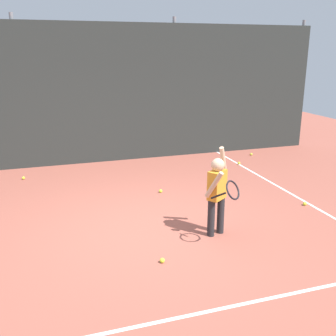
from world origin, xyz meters
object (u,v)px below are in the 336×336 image
(tennis_ball_1, at_px, (239,163))
(tennis_ball_0, at_px, (162,260))
(tennis_ball_8, at_px, (161,191))
(tennis_ball_3, at_px, (219,176))
(tennis_player, at_px, (218,190))
(tennis_ball_5, at_px, (305,204))
(tennis_ball_6, at_px, (251,154))
(tennis_ball_4, at_px, (23,178))

(tennis_ball_1, bearing_deg, tennis_ball_0, -129.26)
(tennis_ball_8, bearing_deg, tennis_ball_3, 19.72)
(tennis_player, xyz_separation_m, tennis_ball_8, (-0.28, 2.02, -0.69))
(tennis_ball_3, xyz_separation_m, tennis_ball_5, (0.79, -1.99, 0.00))
(tennis_ball_5, bearing_deg, tennis_ball_3, 111.66)
(tennis_ball_0, xyz_separation_m, tennis_ball_3, (2.27, 3.10, 0.00))
(tennis_player, height_order, tennis_ball_0, tennis_player)
(tennis_ball_0, xyz_separation_m, tennis_ball_6, (3.90, 4.56, 0.00))
(tennis_ball_0, distance_m, tennis_ball_1, 5.02)
(tennis_ball_4, bearing_deg, tennis_ball_3, -15.74)
(tennis_ball_6, bearing_deg, tennis_ball_8, -147.56)
(tennis_player, distance_m, tennis_ball_5, 2.22)
(tennis_ball_6, bearing_deg, tennis_ball_5, -103.72)
(tennis_ball_1, relative_size, tennis_ball_4, 1.00)
(tennis_ball_5, height_order, tennis_ball_6, same)
(tennis_player, distance_m, tennis_ball_0, 1.35)
(tennis_ball_5, bearing_deg, tennis_ball_6, 76.28)
(tennis_ball_1, height_order, tennis_ball_5, same)
(tennis_ball_1, xyz_separation_m, tennis_ball_6, (0.72, 0.67, 0.00))
(tennis_ball_4, bearing_deg, tennis_ball_5, -32.64)
(tennis_ball_3, relative_size, tennis_ball_6, 1.00)
(tennis_player, bearing_deg, tennis_ball_1, 22.29)
(tennis_ball_1, xyz_separation_m, tennis_ball_5, (-0.12, -2.77, 0.00))
(tennis_ball_4, relative_size, tennis_ball_6, 1.00)
(tennis_player, xyz_separation_m, tennis_ball_4, (-2.89, 3.73, -0.69))
(tennis_ball_4, height_order, tennis_ball_5, same)
(tennis_ball_4, bearing_deg, tennis_ball_0, -66.38)
(tennis_ball_3, bearing_deg, tennis_player, -115.80)
(tennis_ball_0, height_order, tennis_ball_3, same)
(tennis_ball_5, bearing_deg, tennis_ball_0, -159.91)
(tennis_ball_1, xyz_separation_m, tennis_ball_8, (-2.43, -1.33, 0.00))
(tennis_player, relative_size, tennis_ball_0, 20.46)
(tennis_ball_4, height_order, tennis_ball_8, same)
(tennis_player, xyz_separation_m, tennis_ball_5, (2.03, 0.58, -0.69))
(tennis_ball_5, distance_m, tennis_ball_8, 2.72)
(tennis_ball_0, height_order, tennis_ball_1, same)
(tennis_ball_0, distance_m, tennis_ball_6, 6.00)
(tennis_player, xyz_separation_m, tennis_ball_3, (1.24, 2.56, -0.69))
(tennis_ball_1, bearing_deg, tennis_ball_6, 43.15)
(tennis_ball_5, bearing_deg, tennis_ball_8, 147.95)
(tennis_player, distance_m, tennis_ball_4, 4.77)
(tennis_ball_8, bearing_deg, tennis_ball_4, 146.86)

